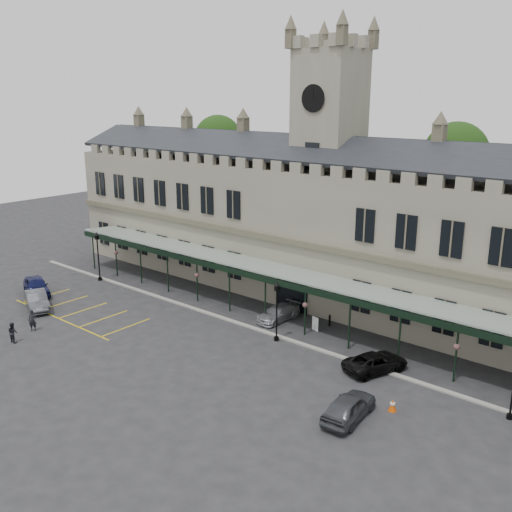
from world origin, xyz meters
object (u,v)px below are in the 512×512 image
Objects in this scene: car_taxi at (278,313)px; lamp_post_left at (98,252)px; traffic_cone at (392,405)px; clock_tower at (328,155)px; car_left_b at (37,300)px; person_b at (13,332)px; station_building at (325,229)px; car_van at (376,362)px; car_right_a at (349,407)px; lamp_post_mid at (277,306)px; person_a at (32,320)px; car_left_a at (36,286)px; sign_board at (315,324)px.

lamp_post_left is at bearing -168.38° from car_taxi.
clock_tower is at bearing 134.72° from traffic_cone.
person_b reaches higher than car_left_b.
car_taxi is at bearing -85.99° from clock_tower.
station_building is 11.82× the size of lamp_post_left.
car_right_a is at bearing 127.80° from car_van.
car_taxi is at bearing -34.96° from car_left_b.
car_left_b is 1.09× the size of car_taxi.
clock_tower reaches higher than car_taxi.
person_a is (-16.19, -11.00, -1.95)m from lamp_post_mid.
car_left_a is 32.95m from car_van.
car_left_a is (-35.59, -2.62, 0.47)m from traffic_cone.
car_van is at bearing -43.58° from clock_tower.
car_left_a is 34.00m from car_right_a.
lamp_post_left is 20.98m from car_taxi.
lamp_post_mid reaches higher than car_van.
clock_tower is 21.67× the size of sign_board.
person_b is at bearing 52.57° from car_van.
car_taxi is at bearing 125.65° from lamp_post_mid.
car_van is 2.65× the size of person_a.
station_building reaches higher than lamp_post_mid.
car_right_a is at bearing -63.60° from car_left_b.
station_building reaches higher than person_b.
sign_board is 0.25× the size of car_right_a.
lamp_post_mid is 12.40m from traffic_cone.
traffic_cone is (34.64, -3.82, -2.64)m from lamp_post_left.
sign_board is 0.24× the size of car_left_b.
traffic_cone is 5.19m from car_van.
car_left_a is (-25.18, -9.77, 0.28)m from sign_board.
car_van is at bearing -12.96° from car_taxi.
car_right_a is at bearing -123.52° from traffic_cone.
clock_tower reaches higher than car_left_a.
person_a is at bearing -130.84° from car_taxi.
car_left_b is 2.70× the size of person_a.
person_a is at bearing -100.99° from car_left_b.
person_a reaches higher than sign_board.
person_a reaches higher than traffic_cone.
car_right_a is at bearing -34.94° from sign_board.
car_taxi is 0.97× the size of car_right_a.
person_a is at bearing -120.92° from station_building.
car_van is (7.11, -3.17, 0.09)m from sign_board.
clock_tower is 5.19× the size of lamp_post_mid.
car_left_a reaches higher than sign_board.
traffic_cone is 0.65× the size of sign_board.
traffic_cone is 0.42× the size of person_a.
lamp_post_left reaches higher than person_a.
station_building is at bearing 17.10° from person_a.
lamp_post_left is 3.20× the size of person_b.
person_a is at bearing -100.02° from car_left_a.
car_right_a is (34.00, 0.22, -0.07)m from car_left_a.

